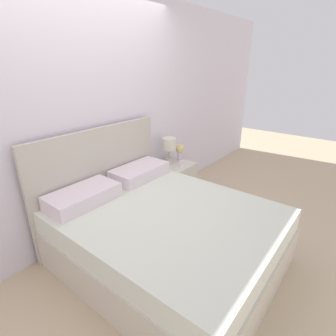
{
  "coord_description": "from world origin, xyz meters",
  "views": [
    {
      "loc": [
        -1.63,
        -2.28,
        1.85
      ],
      "look_at": [
        0.56,
        -0.54,
        0.72
      ],
      "focal_mm": 28.0,
      "sensor_mm": 36.0,
      "label": 1
    }
  ],
  "objects": [
    {
      "name": "flower_vase",
      "position": [
        1.3,
        -0.18,
        0.67
      ],
      "size": [
        0.13,
        0.13,
        0.24
      ],
      "color": "silver",
      "rests_on": "nightstand"
    },
    {
      "name": "nightstand",
      "position": [
        1.13,
        -0.23,
        0.26
      ],
      "size": [
        0.46,
        0.45,
        0.53
      ],
      "color": "silver",
      "rests_on": "ground_plane"
    },
    {
      "name": "table_lamp",
      "position": [
        1.1,
        -0.13,
        0.77
      ],
      "size": [
        0.19,
        0.19,
        0.37
      ],
      "color": "beige",
      "rests_on": "nightstand"
    },
    {
      "name": "bed",
      "position": [
        0.0,
        -0.91,
        0.32
      ],
      "size": [
        1.65,
        1.96,
        1.21
      ],
      "color": "beige",
      "rests_on": "ground_plane"
    },
    {
      "name": "ground_plane",
      "position": [
        0.0,
        0.0,
        0.0
      ],
      "size": [
        12.0,
        12.0,
        0.0
      ],
      "primitive_type": "plane",
      "color": "#CCB28E"
    },
    {
      "name": "wall_back",
      "position": [
        0.0,
        0.07,
        1.3
      ],
      "size": [
        8.0,
        0.06,
        2.6
      ],
      "color": "white",
      "rests_on": "ground_plane"
    },
    {
      "name": "teacup",
      "position": [
        1.14,
        -0.31,
        0.55
      ],
      "size": [
        0.11,
        0.11,
        0.06
      ],
      "color": "white",
      "rests_on": "nightstand"
    }
  ]
}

